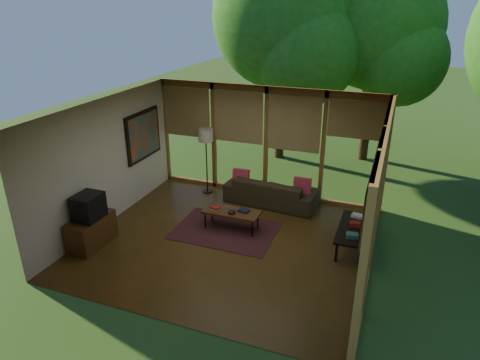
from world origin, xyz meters
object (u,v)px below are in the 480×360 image
at_px(television, 88,207).
at_px(sofa, 271,191).
at_px(media_cabinet, 91,231).
at_px(side_console, 354,229).
at_px(coffee_table, 231,212).
at_px(floor_lamp, 206,139).

bearing_deg(television, sofa, 47.96).
relative_size(media_cabinet, side_console, 0.71).
xyz_separation_m(sofa, side_console, (2.09, -1.34, 0.09)).
xyz_separation_m(coffee_table, side_console, (2.51, 0.15, 0.02)).
bearing_deg(coffee_table, sofa, 74.14).
height_order(floor_lamp, coffee_table, floor_lamp).
distance_m(media_cabinet, floor_lamp, 3.49).
xyz_separation_m(media_cabinet, floor_lamp, (1.08, 3.13, 1.11)).
relative_size(coffee_table, side_console, 0.86).
bearing_deg(media_cabinet, side_console, 19.42).
bearing_deg(sofa, side_console, 151.63).
height_order(sofa, media_cabinet, sofa).
bearing_deg(side_console, sofa, 147.30).
distance_m(sofa, media_cabinet, 4.13).
relative_size(sofa, side_console, 1.55).
bearing_deg(coffee_table, television, -146.07).
relative_size(media_cabinet, coffee_table, 0.83).
relative_size(floor_lamp, side_console, 1.18).
xyz_separation_m(sofa, media_cabinet, (-2.78, -3.06, -0.02)).
xyz_separation_m(media_cabinet, television, (0.02, 0.00, 0.55)).
height_order(sofa, coffee_table, sofa).
xyz_separation_m(sofa, floor_lamp, (-1.70, 0.07, 1.09)).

